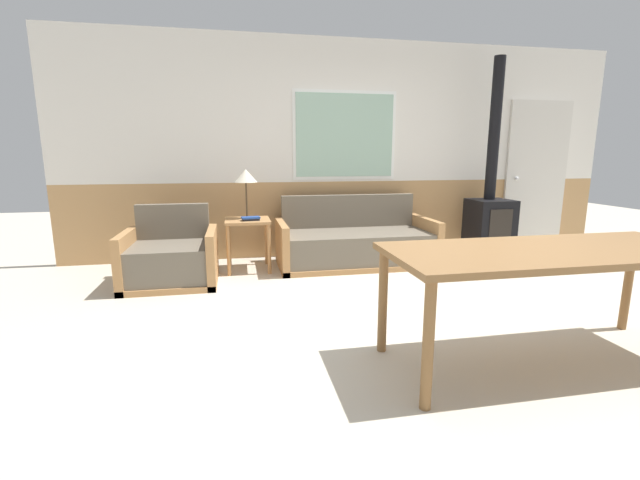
{
  "coord_description": "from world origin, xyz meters",
  "views": [
    {
      "loc": [
        -1.49,
        -2.79,
        1.3
      ],
      "look_at": [
        -0.74,
        1.01,
        0.52
      ],
      "focal_mm": 24.0,
      "sensor_mm": 36.0,
      "label": 1
    }
  ],
  "objects_px": {
    "side_table": "(248,229)",
    "wood_stove": "(490,208)",
    "table_lamp": "(246,178)",
    "dining_table": "(553,260)",
    "armchair": "(171,260)",
    "couch": "(355,244)"
  },
  "relations": [
    {
      "from": "dining_table",
      "to": "table_lamp",
      "type": "bearing_deg",
      "value": 123.19
    },
    {
      "from": "armchair",
      "to": "table_lamp",
      "type": "bearing_deg",
      "value": 13.93
    },
    {
      "from": "side_table",
      "to": "wood_stove",
      "type": "bearing_deg",
      "value": 1.2
    },
    {
      "from": "dining_table",
      "to": "wood_stove",
      "type": "relative_size",
      "value": 0.83
    },
    {
      "from": "armchair",
      "to": "couch",
      "type": "bearing_deg",
      "value": -6.22
    },
    {
      "from": "couch",
      "to": "side_table",
      "type": "bearing_deg",
      "value": -179.98
    },
    {
      "from": "side_table",
      "to": "dining_table",
      "type": "distance_m",
      "value": 3.16
    },
    {
      "from": "wood_stove",
      "to": "table_lamp",
      "type": "bearing_deg",
      "value": 179.57
    },
    {
      "from": "armchair",
      "to": "side_table",
      "type": "bearing_deg",
      "value": 9.03
    },
    {
      "from": "side_table",
      "to": "wood_stove",
      "type": "xyz_separation_m",
      "value": [
        3.06,
        0.06,
        0.15
      ]
    },
    {
      "from": "wood_stove",
      "to": "side_table",
      "type": "bearing_deg",
      "value": -178.8
    },
    {
      "from": "side_table",
      "to": "wood_stove",
      "type": "distance_m",
      "value": 3.06
    },
    {
      "from": "couch",
      "to": "dining_table",
      "type": "relative_size",
      "value": 0.91
    },
    {
      "from": "side_table",
      "to": "dining_table",
      "type": "bearing_deg",
      "value": -55.96
    },
    {
      "from": "couch",
      "to": "table_lamp",
      "type": "relative_size",
      "value": 3.33
    },
    {
      "from": "armchair",
      "to": "table_lamp",
      "type": "height_order",
      "value": "table_lamp"
    },
    {
      "from": "side_table",
      "to": "armchair",
      "type": "bearing_deg",
      "value": -154.18
    },
    {
      "from": "table_lamp",
      "to": "dining_table",
      "type": "distance_m",
      "value": 3.25
    },
    {
      "from": "armchair",
      "to": "table_lamp",
      "type": "relative_size",
      "value": 1.64
    },
    {
      "from": "table_lamp",
      "to": "wood_stove",
      "type": "xyz_separation_m",
      "value": [
        3.06,
        -0.02,
        -0.42
      ]
    },
    {
      "from": "armchair",
      "to": "wood_stove",
      "type": "height_order",
      "value": "wood_stove"
    },
    {
      "from": "table_lamp",
      "to": "dining_table",
      "type": "height_order",
      "value": "table_lamp"
    }
  ]
}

